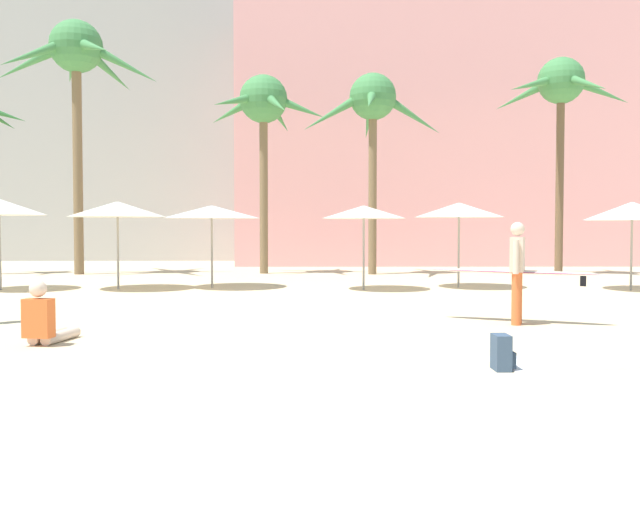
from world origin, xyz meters
name	(u,v)px	position (x,y,z in m)	size (l,w,h in m)	color
ground	(263,435)	(0.00, 0.00, 0.00)	(120.00, 120.00, 0.00)	beige
hotel_pink	(427,142)	(6.10, 29.15, 6.05)	(18.35, 9.45, 12.10)	pink
hotel_tower_gray	(120,56)	(-10.65, 34.10, 11.49)	(18.19, 8.16, 22.99)	#A8A8A3
palm_tree_far_left	(264,108)	(-1.46, 20.03, 6.13)	(4.54, 4.40, 7.34)	brown
palm_tree_left	(561,92)	(9.25, 19.24, 6.58)	(4.85, 4.90, 7.80)	brown
palm_tree_right	(372,108)	(2.52, 19.53, 6.06)	(5.28, 5.53, 7.30)	brown
palm_tree_far_right	(77,61)	(-8.20, 19.65, 7.74)	(5.96, 5.55, 9.20)	brown
cafe_umbrella_0	(459,210)	(4.49, 13.86, 2.19)	(2.50, 2.50, 2.40)	gray
cafe_umbrella_1	(632,211)	(8.97, 12.95, 2.14)	(2.51, 2.51, 2.39)	gray
cafe_umbrella_2	(364,212)	(1.75, 13.17, 2.11)	(2.27, 2.27, 2.29)	gray
cafe_umbrella_3	(212,212)	(-2.48, 13.87, 2.14)	(2.71, 2.71, 2.32)	gray
cafe_umbrella_5	(117,209)	(-4.99, 13.40, 2.20)	(2.66, 2.66, 2.41)	gray
beach_towel	(565,362)	(3.52, 2.96, 0.01)	(1.77, 0.94, 0.01)	white
backpack	(502,353)	(2.61, 2.52, 0.20)	(0.25, 0.30, 0.42)	#374C65
person_far_right	(515,270)	(3.92, 6.49, 0.94)	(2.86, 1.47, 1.78)	orange
person_near_left	(45,322)	(-3.47, 4.41, 0.32)	(0.53, 1.02, 0.93)	beige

